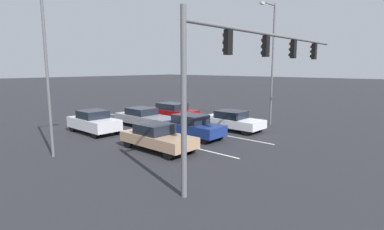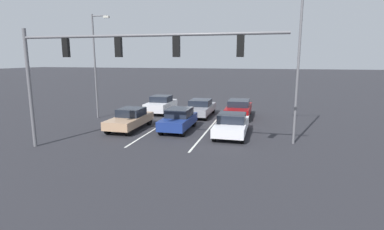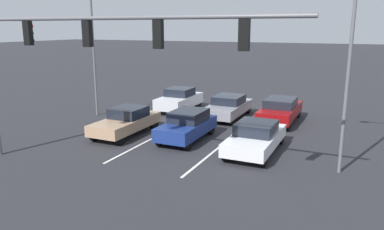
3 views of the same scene
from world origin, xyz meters
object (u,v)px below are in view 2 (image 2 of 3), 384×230
Objects in this scene: car_tan_rightlane_front at (130,119)px; street_lamp_left_shoulder at (295,52)px; car_white_leftlane_front at (232,124)px; traffic_signal_gantry at (108,57)px; car_silver_rightlane_second at (161,104)px; car_navy_midlane_front at (179,119)px; car_gray_midlane_second at (200,108)px; car_maroon_leftlane_second at (239,108)px; street_lamp_right_shoulder at (96,61)px.

street_lamp_left_shoulder reaches higher than car_tan_rightlane_front.
car_tan_rightlane_front is (7.13, 0.04, 0.02)m from car_white_leftlane_front.
car_silver_rightlane_second is at bearing -82.48° from traffic_signal_gantry.
car_navy_midlane_front is 0.44× the size of street_lamp_left_shoulder.
car_navy_midlane_front is 5.48m from car_gray_midlane_second.
car_tan_rightlane_front is 9.29m from car_maroon_leftlane_second.
car_maroon_leftlane_second is at bearing -63.09° from street_lamp_left_shoulder.
car_tan_rightlane_front is 1.10× the size of car_navy_midlane_front.
car_navy_midlane_front is 0.99× the size of car_silver_rightlane_second.
car_tan_rightlane_front is 0.54× the size of street_lamp_right_shoulder.
traffic_signal_gantry is at bearing 78.70° from car_gray_midlane_second.
car_tan_rightlane_front is 7.01m from car_gray_midlane_second.
car_maroon_leftlane_second is at bearing -164.56° from street_lamp_right_shoulder.
street_lamp_right_shoulder is 15.43m from street_lamp_left_shoulder.
car_maroon_leftlane_second is at bearing -139.00° from car_tan_rightlane_front.
street_lamp_right_shoulder reaches higher than car_maroon_leftlane_second.
car_navy_midlane_front is at bearing 119.83° from car_silver_rightlane_second.
car_white_leftlane_front is at bearing -179.66° from car_tan_rightlane_front.
car_maroon_leftlane_second reaches higher than car_tan_rightlane_front.
street_lamp_left_shoulder is at bearing 134.65° from car_gray_midlane_second.
car_gray_midlane_second is 10.85m from street_lamp_left_shoulder.
car_maroon_leftlane_second is 3.29m from car_gray_midlane_second.
car_maroon_leftlane_second is 9.19m from street_lamp_left_shoulder.
car_navy_midlane_front reaches higher than car_tan_rightlane_front.
car_tan_rightlane_front reaches higher than car_gray_midlane_second.
car_white_leftlane_front is 6.82m from car_gray_midlane_second.
car_white_leftlane_front is 3.74m from car_navy_midlane_front.
car_navy_midlane_front is at bearing -108.69° from traffic_signal_gantry.
car_white_leftlane_front is 12.41m from street_lamp_right_shoulder.
traffic_signal_gantry is (-1.49, 5.21, 4.22)m from car_tan_rightlane_front.
street_lamp_left_shoulder is (-3.51, 1.11, 4.55)m from car_white_leftlane_front.
car_tan_rightlane_front is at bearing -5.71° from street_lamp_left_shoulder.
car_maroon_leftlane_second is at bearing -116.02° from traffic_signal_gantry.
street_lamp_right_shoulder is (4.23, -2.99, 3.99)m from car_tan_rightlane_front.
car_gray_midlane_second is 0.34× the size of traffic_signal_gantry.
street_lamp_right_shoulder is at bearing 20.37° from car_gray_midlane_second.
street_lamp_right_shoulder is at bearing 40.21° from car_silver_rightlane_second.
car_maroon_leftlane_second is 0.57× the size of street_lamp_right_shoulder.
traffic_signal_gantry reaches higher than car_silver_rightlane_second.
car_navy_midlane_front reaches higher than car_white_leftlane_front.
street_lamp_left_shoulder is (-3.63, 7.16, 4.47)m from car_maroon_leftlane_second.
car_tan_rightlane_front is at bearing 57.95° from car_gray_midlane_second.
car_silver_rightlane_second reaches higher than car_navy_midlane_front.
traffic_signal_gantry is at bearing 105.98° from car_tan_rightlane_front.
car_gray_midlane_second is at bearing 171.32° from car_silver_rightlane_second.
car_gray_midlane_second is (3.29, 0.15, -0.07)m from car_maroon_leftlane_second.
car_tan_rightlane_front is 0.96× the size of car_gray_midlane_second.
car_silver_rightlane_second is 0.30× the size of traffic_signal_gantry.
car_silver_rightlane_second is at bearing -3.45° from car_maroon_leftlane_second.
street_lamp_left_shoulder is at bearing 164.76° from street_lamp_right_shoulder.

